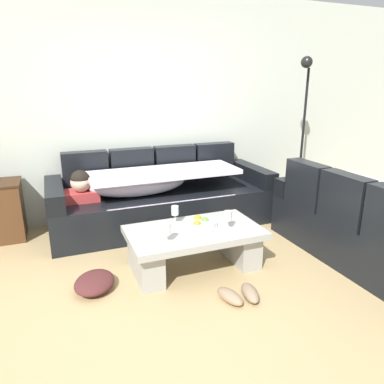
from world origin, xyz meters
TOP-DOWN VIEW (x-y plane):
  - ground_plane at (0.00, 0.00)m, footprint 14.00×14.00m
  - back_wall at (0.00, 2.15)m, footprint 9.00×0.10m
  - couch_along_wall at (0.10, 1.63)m, footprint 2.57×0.92m
  - couch_near_window at (1.70, 0.01)m, footprint 0.92×1.94m
  - coffee_table at (0.09, 0.48)m, footprint 1.20×0.68m
  - fruit_bowl at (0.16, 0.49)m, footprint 0.28×0.28m
  - wine_glass_near_left at (-0.22, 0.32)m, footprint 0.07×0.07m
  - wine_glass_near_right at (0.37, 0.39)m, footprint 0.07×0.07m
  - wine_glass_far_back at (-0.02, 0.69)m, footprint 0.07×0.07m
  - open_magazine at (0.28, 0.47)m, footprint 0.34×0.29m
  - floor_lamp at (2.01, 1.52)m, footprint 0.33×0.31m
  - pair_of_shoes at (0.23, -0.14)m, footprint 0.35×0.31m
  - crumpled_garment at (-0.82, 0.45)m, footprint 0.45×0.49m

SIDE VIEW (x-z plane):
  - ground_plane at x=0.00m, z-range 0.00..0.00m
  - pair_of_shoes at x=0.23m, z-range 0.00..0.09m
  - crumpled_garment at x=-0.82m, z-range 0.00..0.12m
  - coffee_table at x=0.09m, z-range 0.05..0.43m
  - couch_along_wall at x=0.10m, z-range -0.11..0.77m
  - couch_near_window at x=1.70m, z-range -0.10..0.78m
  - open_magazine at x=0.28m, z-range 0.38..0.39m
  - fruit_bowl at x=0.16m, z-range 0.37..0.47m
  - wine_glass_near_left at x=-0.22m, z-range 0.41..0.58m
  - wine_glass_near_right at x=0.37m, z-range 0.41..0.58m
  - wine_glass_far_back at x=-0.02m, z-range 0.41..0.58m
  - floor_lamp at x=2.01m, z-range 0.14..2.09m
  - back_wall at x=0.00m, z-range 0.00..2.70m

